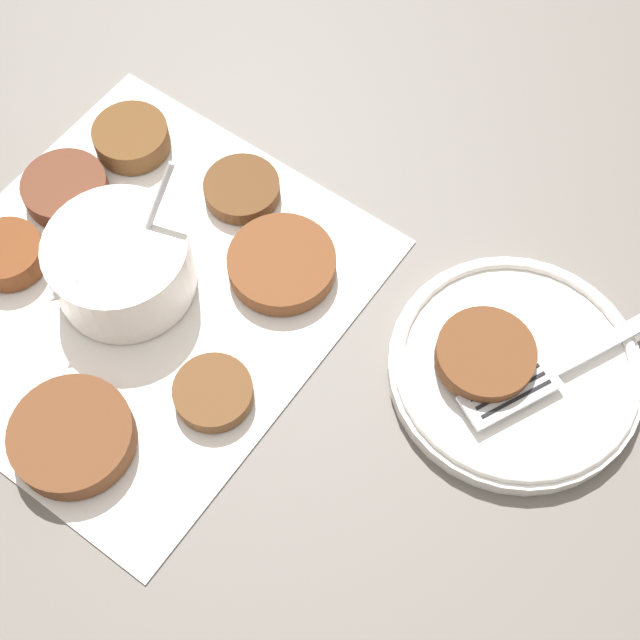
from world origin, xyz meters
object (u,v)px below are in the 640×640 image
at_px(sauce_bowl, 127,268).
at_px(serving_plate, 515,368).
at_px(fork, 554,369).
at_px(fritter_on_plate, 485,355).

relative_size(sauce_bowl, serving_plate, 0.65).
xyz_separation_m(serving_plate, fork, (-0.01, 0.02, 0.01)).
distance_m(sauce_bowl, fritter_on_plate, 0.27).
bearing_deg(serving_plate, sauce_bowl, -58.90).
xyz_separation_m(sauce_bowl, fork, (-0.17, 0.28, -0.01)).
bearing_deg(fork, serving_plate, -58.28).
relative_size(fritter_on_plate, fork, 0.38).
distance_m(serving_plate, fritter_on_plate, 0.03).
bearing_deg(fritter_on_plate, serving_plate, 130.29).
bearing_deg(fork, sauce_bowl, -58.85).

